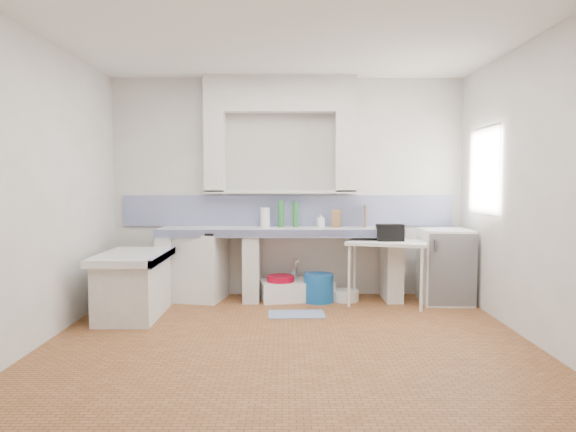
{
  "coord_description": "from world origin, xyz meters",
  "views": [
    {
      "loc": [
        -0.01,
        -4.67,
        1.5
      ],
      "look_at": [
        0.0,
        1.0,
        1.1
      ],
      "focal_mm": 32.03,
      "sensor_mm": 36.0,
      "label": 1
    }
  ],
  "objects_px": {
    "sink": "(296,291)",
    "side_table": "(386,273)",
    "fridge": "(445,266)",
    "stove": "(199,266)"
  },
  "relations": [
    {
      "from": "stove",
      "to": "side_table",
      "type": "height_order",
      "value": "stove"
    },
    {
      "from": "stove",
      "to": "side_table",
      "type": "bearing_deg",
      "value": 4.06
    },
    {
      "from": "stove",
      "to": "fridge",
      "type": "height_order",
      "value": "fridge"
    },
    {
      "from": "sink",
      "to": "fridge",
      "type": "distance_m",
      "value": 1.86
    },
    {
      "from": "side_table",
      "to": "stove",
      "type": "bearing_deg",
      "value": -170.96
    },
    {
      "from": "sink",
      "to": "side_table",
      "type": "bearing_deg",
      "value": -26.2
    },
    {
      "from": "stove",
      "to": "side_table",
      "type": "xyz_separation_m",
      "value": [
        2.29,
        -0.3,
        -0.03
      ]
    },
    {
      "from": "sink",
      "to": "side_table",
      "type": "distance_m",
      "value": 1.15
    },
    {
      "from": "sink",
      "to": "stove",
      "type": "bearing_deg",
      "value": 169.34
    },
    {
      "from": "side_table",
      "to": "fridge",
      "type": "xyz_separation_m",
      "value": [
        0.74,
        0.12,
        0.07
      ]
    }
  ]
}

